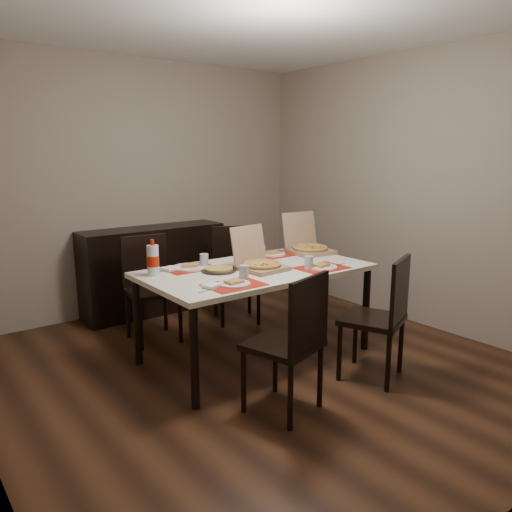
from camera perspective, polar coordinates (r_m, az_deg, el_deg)
name	(u,v)px	position (r m, az deg, el deg)	size (l,w,h in m)	color
ground	(257,368)	(4.04, 0.15, -12.69)	(3.80, 4.00, 0.02)	#412314
room_walls	(224,143)	(4.02, -3.68, 12.79)	(3.84, 4.02, 2.62)	gray
sideboard	(154,270)	(5.34, -11.57, -1.55)	(1.50, 0.40, 0.90)	black
dining_table	(256,276)	(4.01, 0.00, -2.33)	(1.80, 1.00, 0.75)	beige
chair_near_left	(292,338)	(3.20, 4.17, -9.37)	(0.52, 0.52, 0.93)	black
chair_near_right	(382,313)	(3.78, 14.24, -6.35)	(0.55, 0.55, 0.93)	black
chair_far_left	(150,283)	(4.56, -12.07, -3.07)	(0.46, 0.46, 0.93)	black
chair_far_right	(235,269)	(5.01, -2.46, -1.48)	(0.55, 0.55, 0.93)	black
setting_near_left	(234,281)	(3.52, -2.50, -2.88)	(0.50, 0.30, 0.11)	red
setting_near_right	(318,266)	(4.01, 7.10, -1.13)	(0.47, 0.30, 0.11)	red
setting_far_left	(191,266)	(4.02, -7.40, -1.12)	(0.51, 0.30, 0.11)	red
setting_far_right	(270,253)	(4.47, 1.58, 0.31)	(0.48, 0.30, 0.11)	red
napkin_loose	(272,266)	(4.05, 1.83, -1.10)	(0.12, 0.11, 0.02)	white
pizza_box_center	(259,263)	(3.94, 0.40, -0.77)	(0.36, 0.39, 0.33)	#916F54
pizza_box_right	(308,247)	(4.62, 5.99, 1.08)	(0.40, 0.44, 0.36)	#916F54
faina_plate	(219,270)	(3.90, -4.28, -1.58)	(0.27, 0.27, 0.03)	black
dip_bowl	(247,261)	(4.20, -1.05, -0.56)	(0.11, 0.11, 0.03)	white
soda_bottle	(153,260)	(3.82, -11.70, -0.48)	(0.09, 0.09, 0.28)	silver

